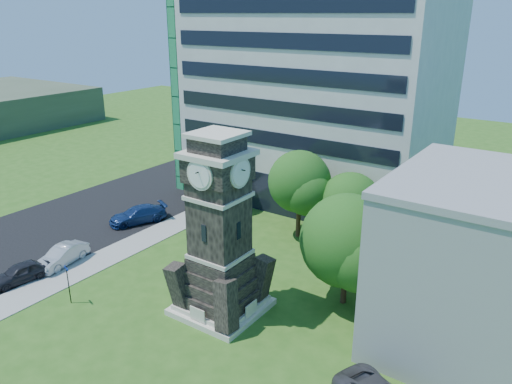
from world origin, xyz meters
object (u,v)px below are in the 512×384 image
Objects in this scene: clock_tower at (220,238)px; car_street_north at (138,215)px; car_street_mid at (62,256)px; park_bench at (211,300)px; street_sign at (68,280)px; car_street_south at (20,273)px.

clock_tower reaches higher than car_street_north.
car_street_mid is 2.81× the size of park_bench.
street_sign reaches higher than car_street_mid.
clock_tower is 16.32m from car_street_south.
street_sign reaches higher than car_street_north.
park_bench is at bearing 51.35° from street_sign.
car_street_south is (-14.65, -5.56, -4.56)m from clock_tower.
car_street_south is 0.78× the size of car_street_north.
car_street_north is at bearing 105.44° from car_street_south.
park_bench is 9.84m from street_sign.
park_bench is (-0.88, -0.03, -4.84)m from clock_tower.
car_street_mid is at bearing -154.96° from park_bench.
car_street_south is 1.48× the size of street_sign.
car_street_south is at bearing -103.29° from car_street_mid.
park_bench is (13.54, 2.09, -0.31)m from car_street_mid.
car_street_north is 3.36× the size of park_bench.
park_bench is (13.77, 5.54, -0.28)m from car_street_south.
car_street_north is at bearing 170.56° from park_bench.
car_street_mid is 6.32m from street_sign.
car_street_south is 2.62× the size of park_bench.
park_bench is at bearing -1.03° from car_street_north.
park_bench is at bearing -178.33° from clock_tower.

